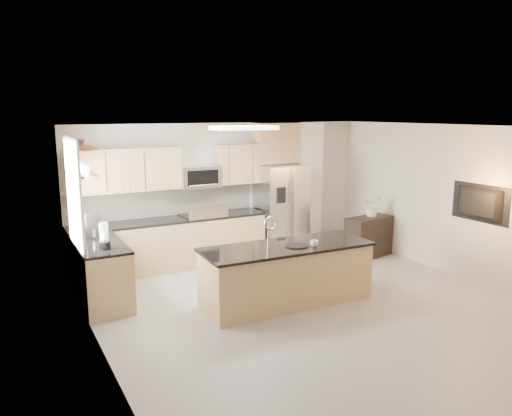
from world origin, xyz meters
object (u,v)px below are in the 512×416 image
island (286,274)px  television (477,203)px  blender (104,238)px  flower_vase (372,200)px  kettle (104,238)px  coffee_maker (93,226)px  credenza (368,237)px  bowl (75,141)px  refrigerator (281,209)px  microwave (199,177)px  platter (297,245)px  range (203,239)px  cup (314,243)px

island → television: bearing=-10.6°
blender → flower_vase: 5.21m
kettle → flower_vase: (5.15, 0.15, 0.09)m
coffee_maker → flower_vase: size_ratio=0.59×
credenza → kettle: 5.10m
blender → bowl: 1.54m
refrigerator → credenza: size_ratio=1.79×
credenza → bowl: bearing=164.4°
microwave → coffee_maker: bearing=-157.4°
microwave → credenza: size_ratio=0.76×
platter → bowl: bowl is taller
range → credenza: size_ratio=1.15×
coffee_maker → refrigerator: bearing=10.6°
range → cup: (0.66, -2.65, 0.46)m
kettle → platter: bearing=-27.3°
island → flower_vase: bearing=27.7°
cup → flower_vase: size_ratio=0.19×
credenza → television: bearing=-87.7°
island → cup: bearing=-35.9°
refrigerator → credenza: bearing=-37.6°
kettle → bowl: bowl is taller
credenza → coffee_maker: size_ratio=2.64×
range → credenza: (3.04, -1.11, -0.08)m
blender → bowl: bearing=102.3°
platter → blender: blender is taller
range → refrigerator: bearing=-1.6°
kettle → coffee_maker: coffee_maker is taller
blender → flower_vase: bearing=4.4°
microwave → range: bearing=-90.0°
island → cup: island is taller
microwave → flower_vase: (3.12, -1.20, -0.51)m
microwave → platter: size_ratio=2.22×
island → kettle: (-2.37, 1.18, 0.58)m
island → bowl: 3.68m
bowl → island: bearing=-33.7°
refrigerator → bowl: bearing=-170.9°
island → cup: (0.32, -0.25, 0.49)m
range → blender: 2.62m
kettle → television: television is taller
platter → television: television is taller
range → blender: bearing=-144.6°
cup → range: bearing=104.0°
credenza → bowl: bowl is taller
cup → television: (2.85, -0.47, 0.42)m
range → platter: (0.45, -2.51, 0.42)m
television → blender: bearing=73.6°
platter → coffee_maker: bearing=145.4°
credenza → blender: size_ratio=2.64×
island → credenza: island is taller
credenza → kettle: bearing=170.4°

